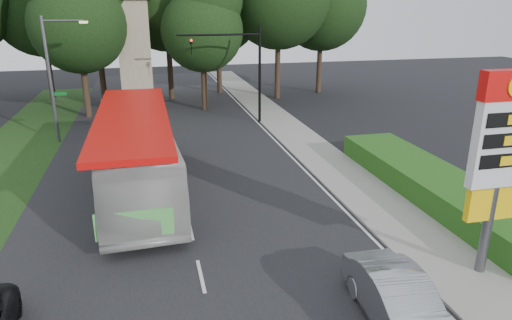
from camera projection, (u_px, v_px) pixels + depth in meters
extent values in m
cube|color=black|center=(181.00, 188.00, 22.63)|extent=(14.00, 80.00, 0.02)
cube|color=gray|center=(340.00, 173.00, 24.49)|extent=(3.00, 80.00, 0.12)
cube|color=#193814|center=(5.00, 164.00, 26.04)|extent=(5.00, 50.00, 0.02)
cube|color=#225316|center=(435.00, 186.00, 21.31)|extent=(3.00, 14.00, 1.20)
cylinder|color=#59595E|center=(486.00, 231.00, 14.95)|extent=(0.32, 0.32, 3.20)
cube|color=yellow|center=(491.00, 203.00, 14.63)|extent=(1.80, 0.25, 1.10)
cube|color=silver|center=(502.00, 143.00, 13.98)|extent=(2.00, 0.35, 2.80)
cube|color=black|center=(512.00, 119.00, 13.55)|extent=(1.70, 0.04, 0.45)
cube|color=black|center=(508.00, 140.00, 13.76)|extent=(1.70, 0.04, 0.45)
cube|color=black|center=(504.00, 161.00, 13.97)|extent=(1.70, 0.04, 0.45)
cylinder|color=black|center=(260.00, 76.00, 34.06)|extent=(0.20, 0.20, 7.20)
cylinder|color=black|center=(219.00, 35.00, 32.42)|extent=(6.00, 0.14, 0.14)
imported|color=black|center=(191.00, 39.00, 32.06)|extent=(0.18, 0.22, 1.10)
sphere|color=#FF0C05|center=(191.00, 40.00, 31.95)|extent=(0.18, 0.18, 0.18)
cylinder|color=#59595E|center=(51.00, 82.00, 28.94)|extent=(0.20, 0.20, 8.00)
cylinder|color=#59595E|center=(63.00, 21.00, 28.01)|extent=(2.40, 0.12, 0.12)
cube|color=#FFE599|center=(84.00, 22.00, 28.31)|extent=(0.50, 0.22, 0.14)
cube|color=#0C591E|center=(60.00, 94.00, 29.30)|extent=(0.85, 0.04, 0.22)
cube|color=#0C591E|center=(54.00, 97.00, 29.71)|extent=(0.04, 0.85, 0.22)
cube|color=gray|center=(135.00, 58.00, 37.29)|extent=(2.50, 2.50, 9.00)
cylinder|color=#2D2116|center=(50.00, 72.00, 42.54)|extent=(0.50, 0.50, 5.40)
sphere|color=black|center=(40.00, 9.00, 40.75)|extent=(8.40, 8.40, 8.40)
cylinder|color=#2D2116|center=(102.00, 70.00, 39.79)|extent=(0.50, 0.50, 6.48)
cylinder|color=#2D2116|center=(170.00, 68.00, 43.05)|extent=(0.50, 0.50, 5.94)
cylinder|color=#2D2116|center=(219.00, 67.00, 46.12)|extent=(0.50, 0.50, 5.22)
sphere|color=black|center=(218.00, 12.00, 44.38)|extent=(8.12, 8.12, 8.12)
cylinder|color=#2D2116|center=(278.00, 66.00, 43.40)|extent=(0.50, 0.50, 6.12)
cylinder|color=#2D2116|center=(319.00, 65.00, 46.43)|extent=(0.50, 0.50, 5.58)
sphere|color=black|center=(322.00, 6.00, 44.58)|extent=(8.68, 8.68, 8.68)
cylinder|color=#2D2116|center=(86.00, 88.00, 36.18)|extent=(0.50, 0.50, 4.68)
sphere|color=black|center=(78.00, 25.00, 34.63)|extent=(7.28, 7.28, 7.28)
cylinder|color=#2D2116|center=(204.00, 85.00, 38.81)|extent=(0.50, 0.50, 4.32)
sphere|color=black|center=(202.00, 31.00, 37.37)|extent=(6.72, 6.72, 6.72)
sphere|color=black|center=(201.00, 0.00, 36.60)|extent=(5.76, 5.76, 5.76)
imported|color=beige|center=(135.00, 153.00, 21.88)|extent=(3.89, 13.76, 3.79)
imported|color=#9C9FA4|center=(399.00, 302.00, 12.74)|extent=(1.83, 4.72, 1.53)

